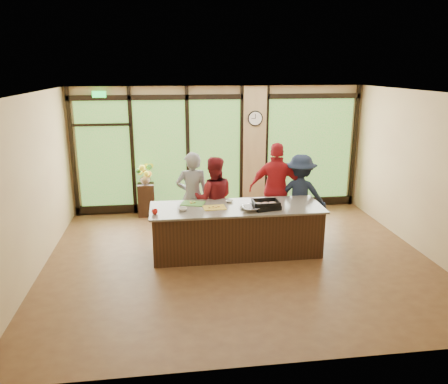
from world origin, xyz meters
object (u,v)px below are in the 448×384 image
object	(u,v)px
island_base	(236,231)
cook_left	(192,196)
cook_right	(300,195)
flower_stand	(146,200)
bar_cart	(286,185)
roasting_pan	(266,206)

from	to	relation	value
island_base	cook_left	xyz separation A→B (m)	(-0.77, 0.81, 0.47)
cook_left	cook_right	bearing A→B (deg)	175.59
cook_left	flower_stand	xyz separation A→B (m)	(-1.00, 1.64, -0.52)
island_base	bar_cart	bearing A→B (deg)	56.24
cook_right	flower_stand	world-z (taller)	cook_right
flower_stand	cook_right	bearing A→B (deg)	-28.86
island_base	bar_cart	size ratio (longest dim) A/B	3.00
cook_left	bar_cart	xyz separation A→B (m)	(2.41, 1.64, -0.29)
cook_left	roasting_pan	size ratio (longest dim) A/B	3.87
island_base	cook_right	size ratio (longest dim) A/B	1.81
island_base	cook_left	bearing A→B (deg)	133.42
bar_cart	roasting_pan	bearing A→B (deg)	-125.41
island_base	roasting_pan	world-z (taller)	roasting_pan
island_base	flower_stand	distance (m)	3.02
roasting_pan	flower_stand	size ratio (longest dim) A/B	0.61
cook_left	bar_cart	bearing A→B (deg)	-148.63
cook_right	bar_cart	distance (m)	1.72
cook_left	cook_right	world-z (taller)	cook_left
cook_left	roasting_pan	bearing A→B (deg)	138.96
cook_left	flower_stand	distance (m)	1.99
flower_stand	bar_cart	bearing A→B (deg)	-1.08
cook_right	bar_cart	bearing A→B (deg)	-76.08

